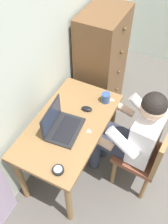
{
  "coord_description": "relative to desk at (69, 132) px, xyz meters",
  "views": [
    {
      "loc": [
        -1.38,
        1.09,
        2.43
      ],
      "look_at": [
        -0.11,
        1.72,
        0.85
      ],
      "focal_mm": 39.78,
      "sensor_mm": 36.0,
      "label": 1
    }
  ],
  "objects": [
    {
      "name": "desk_clock",
      "position": [
        -0.44,
        -0.15,
        0.14
      ],
      "size": [
        0.09,
        0.09,
        0.03
      ],
      "color": "black",
      "rests_on": "desk"
    },
    {
      "name": "coffee_mug",
      "position": [
        0.4,
        -0.18,
        0.17
      ],
      "size": [
        0.12,
        0.08,
        0.09
      ],
      "color": "#33518C",
      "rests_on": "desk"
    },
    {
      "name": "chair",
      "position": [
        0.18,
        -0.71,
        -0.12
      ],
      "size": [
        0.45,
        0.44,
        0.89
      ],
      "color": "brown",
      "rests_on": "ground_plane"
    },
    {
      "name": "laptop",
      "position": [
        -0.08,
        0.03,
        0.17
      ],
      "size": [
        0.36,
        0.28,
        0.24
      ],
      "color": "#232326",
      "rests_on": "desk"
    },
    {
      "name": "wall_back",
      "position": [
        0.21,
        0.38,
        0.62
      ],
      "size": [
        4.8,
        0.05,
        2.5
      ],
      "primitive_type": "cube",
      "color": "silver",
      "rests_on": "ground_plane"
    },
    {
      "name": "person_seated",
      "position": [
        0.19,
        -0.53,
        0.06
      ],
      "size": [
        0.56,
        0.61,
        1.21
      ],
      "color": "#33384C",
      "rests_on": "ground_plane"
    },
    {
      "name": "dresser",
      "position": [
        0.97,
        0.11,
        0.03
      ],
      "size": [
        0.61,
        0.44,
        1.32
      ],
      "color": "brown",
      "rests_on": "ground_plane"
    },
    {
      "name": "desk",
      "position": [
        0.0,
        0.0,
        0.0
      ],
      "size": [
        1.09,
        0.61,
        0.75
      ],
      "color": "olive",
      "rests_on": "ground_plane"
    },
    {
      "name": "computer_mouse",
      "position": [
        0.21,
        -0.07,
        0.14
      ],
      "size": [
        0.08,
        0.11,
        0.03
      ],
      "primitive_type": "ellipsoid",
      "rotation": [
        0.0,
        0.0,
        0.18
      ],
      "color": "black",
      "rests_on": "desk"
    }
  ]
}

